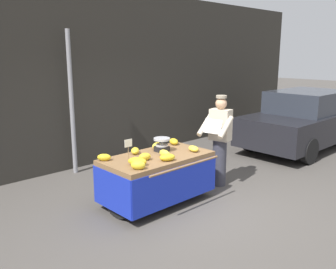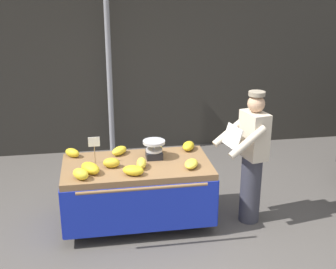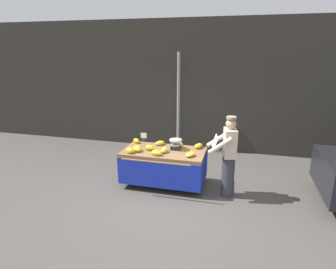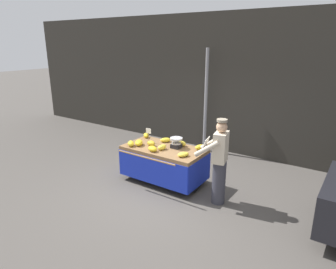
# 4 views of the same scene
# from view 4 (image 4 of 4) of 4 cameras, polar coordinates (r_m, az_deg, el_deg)

# --- Properties ---
(ground_plane) EXTENTS (60.00, 60.00, 0.00)m
(ground_plane) POSITION_cam_4_polar(r_m,az_deg,el_deg) (6.52, -1.02, -10.82)
(ground_plane) COLOR #514C47
(back_wall) EXTENTS (16.00, 0.24, 3.86)m
(back_wall) POSITION_cam_4_polar(r_m,az_deg,el_deg) (8.62, 11.31, 9.34)
(back_wall) COLOR #2D2B26
(back_wall) RESTS_ON ground
(street_pole) EXTENTS (0.09, 0.09, 2.93)m
(street_pole) POSITION_cam_4_polar(r_m,az_deg,el_deg) (8.53, 7.23, 6.28)
(street_pole) COLOR gray
(street_pole) RESTS_ON ground
(banana_cart) EXTENTS (1.84, 1.17, 0.82)m
(banana_cart) POSITION_cam_4_polar(r_m,az_deg,el_deg) (6.71, -0.78, -4.33)
(banana_cart) COLOR olive
(banana_cart) RESTS_ON ground
(weighing_scale) EXTENTS (0.28, 0.28, 0.24)m
(weighing_scale) POSITION_cam_4_polar(r_m,az_deg,el_deg) (6.58, 1.59, -1.60)
(weighing_scale) COLOR black
(weighing_scale) RESTS_ON banana_cart
(price_sign) EXTENTS (0.14, 0.01, 0.34)m
(price_sign) POSITION_cam_4_polar(r_m,az_deg,el_deg) (6.91, -3.74, 0.43)
(price_sign) COLOR #997A51
(price_sign) RESTS_ON banana_cart
(banana_bunch_0) EXTENTS (0.15, 0.25, 0.12)m
(banana_bunch_0) POSITION_cam_4_polar(r_m,az_deg,el_deg) (6.48, -1.13, -2.45)
(banana_bunch_0) COLOR yellow
(banana_bunch_0) RESTS_ON banana_cart
(banana_bunch_1) EXTENTS (0.22, 0.17, 0.12)m
(banana_bunch_1) POSITION_cam_4_polar(r_m,az_deg,el_deg) (6.73, -3.25, -1.70)
(banana_bunch_1) COLOR gold
(banana_bunch_1) RESTS_ON banana_cart
(banana_bunch_2) EXTENTS (0.23, 0.16, 0.12)m
(banana_bunch_2) POSITION_cam_4_polar(r_m,az_deg,el_deg) (6.71, 2.57, -1.73)
(banana_bunch_2) COLOR yellow
(banana_bunch_2) RESTS_ON banana_cart
(banana_bunch_3) EXTENTS (0.24, 0.29, 0.11)m
(banana_bunch_3) POSITION_cam_4_polar(r_m,az_deg,el_deg) (6.54, 6.19, -2.41)
(banana_bunch_3) COLOR gold
(banana_bunch_3) RESTS_ON banana_cart
(banana_bunch_4) EXTENTS (0.26, 0.27, 0.11)m
(banana_bunch_4) POSITION_cam_4_polar(r_m,az_deg,el_deg) (6.97, -0.49, -1.05)
(banana_bunch_4) COLOR yellow
(banana_bunch_4) RESTS_ON banana_cart
(banana_bunch_5) EXTENTS (0.30, 0.33, 0.12)m
(banana_bunch_5) POSITION_cam_4_polar(r_m,az_deg,el_deg) (6.79, -5.58, -1.57)
(banana_bunch_5) COLOR gold
(banana_bunch_5) RESTS_ON banana_cart
(banana_bunch_6) EXTENTS (0.25, 0.25, 0.13)m
(banana_bunch_6) POSITION_cam_4_polar(r_m,az_deg,el_deg) (6.75, -7.12, -1.73)
(banana_bunch_6) COLOR yellow
(banana_bunch_6) RESTS_ON banana_cart
(banana_bunch_7) EXTENTS (0.25, 0.30, 0.09)m
(banana_bunch_7) POSITION_cam_4_polar(r_m,az_deg,el_deg) (6.11, 2.92, -3.83)
(banana_bunch_7) COLOR yellow
(banana_bunch_7) RESTS_ON banana_cart
(banana_bunch_8) EXTENTS (0.29, 0.25, 0.11)m
(banana_bunch_8) POSITION_cam_4_polar(r_m,az_deg,el_deg) (6.40, -2.97, -2.74)
(banana_bunch_8) COLOR gold
(banana_bunch_8) RESTS_ON banana_cart
(banana_bunch_9) EXTENTS (0.24, 0.23, 0.11)m
(banana_bunch_9) POSITION_cam_4_polar(r_m,az_deg,el_deg) (7.33, -4.23, -0.17)
(banana_bunch_9) COLOR gold
(banana_bunch_9) RESTS_ON banana_cart
(vendor_person) EXTENTS (0.64, 0.60, 1.71)m
(vendor_person) POSITION_cam_4_polar(r_m,az_deg,el_deg) (5.82, 9.74, -5.12)
(vendor_person) COLOR #383842
(vendor_person) RESTS_ON ground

